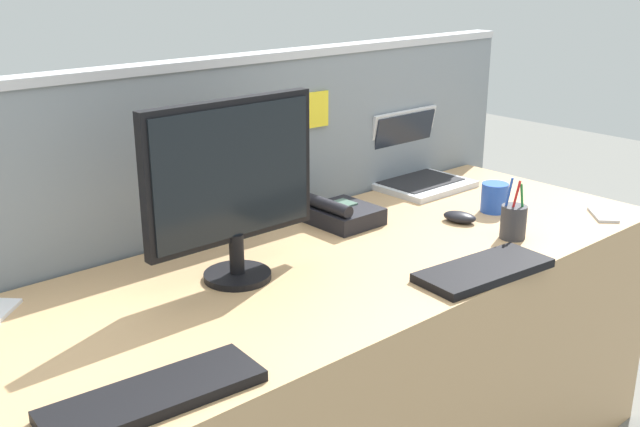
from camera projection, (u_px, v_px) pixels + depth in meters
name	position (u px, v px, depth m)	size (l,w,h in m)	color
desk	(332.00, 387.00, 2.07)	(2.08, 0.75, 0.74)	tan
cubicle_divider	(240.00, 260.00, 2.28)	(2.30, 0.08, 1.23)	gray
desktop_monitor	(232.00, 181.00, 1.77)	(0.46, 0.17, 0.44)	black
laptop	(413.00, 167.00, 2.59)	(0.30, 0.26, 0.25)	silver
desk_phone	(342.00, 214.00, 2.22)	(0.17, 0.19, 0.09)	black
keyboard_main	(154.00, 396.00, 1.33)	(0.40, 0.13, 0.02)	black
keyboard_spare	(484.00, 270.00, 1.87)	(0.36, 0.15, 0.02)	black
computer_mouse_right_hand	(460.00, 217.00, 2.24)	(0.06, 0.10, 0.03)	black
pen_cup	(513.00, 221.00, 2.10)	(0.07, 0.07, 0.18)	#333338
cell_phone_silver_slab	(603.00, 215.00, 2.29)	(0.06, 0.13, 0.01)	#B7BAC1
coffee_mug	(495.00, 197.00, 2.32)	(0.12, 0.08, 0.09)	blue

